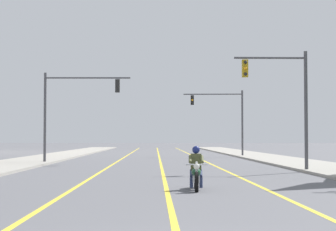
% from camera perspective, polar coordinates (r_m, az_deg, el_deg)
% --- Properties ---
extents(lane_stripe_center, '(0.16, 100.00, 0.01)m').
position_cam_1_polar(lane_stripe_center, '(52.72, -0.89, -4.15)').
color(lane_stripe_center, yellow).
rests_on(lane_stripe_center, ground).
extents(lane_stripe_left, '(0.16, 100.00, 0.01)m').
position_cam_1_polar(lane_stripe_left, '(52.79, -4.33, -4.14)').
color(lane_stripe_left, yellow).
rests_on(lane_stripe_left, ground).
extents(lane_stripe_right, '(0.16, 100.00, 0.01)m').
position_cam_1_polar(lane_stripe_right, '(52.85, 2.75, -4.14)').
color(lane_stripe_right, yellow).
rests_on(lane_stripe_right, ground).
extents(sidewalk_kerb_right, '(4.40, 110.00, 0.14)m').
position_cam_1_polar(sidewalk_kerb_right, '(48.67, 10.10, -4.19)').
color(sidewalk_kerb_right, '#9E998E').
rests_on(sidewalk_kerb_right, ground).
extents(sidewalk_kerb_left, '(4.40, 110.00, 0.14)m').
position_cam_1_polar(sidewalk_kerb_left, '(48.58, -12.14, -4.18)').
color(sidewalk_kerb_left, '#9E998E').
rests_on(sidewalk_kerb_left, ground).
extents(motorcycle_with_rider, '(0.70, 2.19, 1.46)m').
position_cam_1_polar(motorcycle_with_rider, '(19.23, 2.82, -5.66)').
color(motorcycle_with_rider, black).
rests_on(motorcycle_with_rider, ground).
extents(traffic_signal_near_right, '(3.78, 0.37, 6.20)m').
position_cam_1_polar(traffic_signal_near_right, '(29.95, 11.66, 2.18)').
color(traffic_signal_near_right, '#47474C').
rests_on(traffic_signal_near_right, ground).
extents(traffic_signal_near_left, '(5.90, 0.37, 6.20)m').
position_cam_1_polar(traffic_signal_near_left, '(39.59, -9.70, 1.28)').
color(traffic_signal_near_left, '#47474C').
rests_on(traffic_signal_near_left, ground).
extents(traffic_signal_mid_right, '(5.58, 0.47, 6.20)m').
position_cam_1_polar(traffic_signal_mid_right, '(53.70, 5.69, 0.31)').
color(traffic_signal_mid_right, '#47474C').
rests_on(traffic_signal_mid_right, ground).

